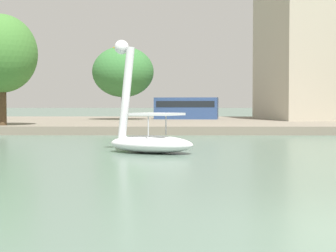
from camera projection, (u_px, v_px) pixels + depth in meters
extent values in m
cube|color=slate|center=(206.00, 123.00, 39.90)|extent=(110.14, 24.61, 0.45)
ellipsoid|color=white|center=(151.00, 144.00, 17.53)|extent=(3.33, 2.70, 0.58)
cylinder|color=white|center=(126.00, 93.00, 17.91)|extent=(0.69, 0.53, 3.06)
sphere|color=white|center=(122.00, 47.00, 17.93)|extent=(0.65, 0.65, 0.48)
cone|color=yellow|center=(117.00, 47.00, 18.02)|extent=(0.44, 0.40, 0.26)
cube|color=white|center=(157.00, 114.00, 17.37)|extent=(1.84, 1.80, 0.08)
cylinder|color=silver|center=(166.00, 124.00, 17.91)|extent=(0.04, 0.04, 0.70)
cylinder|color=silver|center=(148.00, 125.00, 16.87)|extent=(0.04, 0.04, 0.70)
cylinder|color=#423323|center=(123.00, 99.00, 41.02)|extent=(0.31, 0.31, 3.13)
ellipsoid|color=#387538|center=(123.00, 72.00, 40.94)|extent=(5.91, 5.89, 3.87)
cylinder|color=#4C3823|center=(2.00, 96.00, 29.34)|extent=(0.50, 0.50, 3.26)
ellipsoid|color=#427A33|center=(1.00, 53.00, 29.25)|extent=(4.48, 4.72, 4.28)
cube|color=navy|center=(186.00, 108.00, 42.52)|extent=(5.17, 2.53, 1.71)
cube|color=black|center=(186.00, 104.00, 42.51)|extent=(4.79, 2.52, 0.48)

